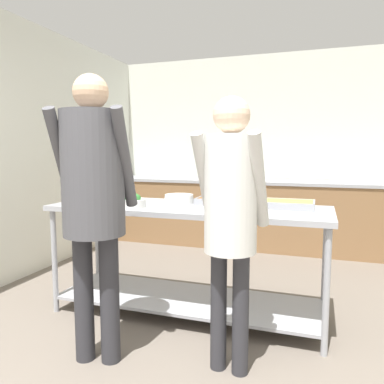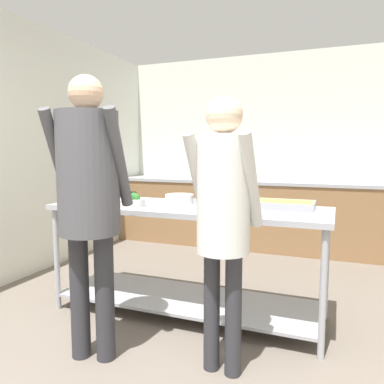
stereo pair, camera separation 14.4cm
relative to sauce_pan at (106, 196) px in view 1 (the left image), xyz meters
name	(u,v)px [view 1 (the left image)]	position (x,y,z in m)	size (l,w,h in m)	color
wall_rear	(254,150)	(0.82, 2.65, 0.39)	(4.09, 0.06, 2.65)	silver
wall_left	(34,150)	(-1.20, 0.52, 0.39)	(0.06, 4.40, 2.65)	silver
back_counter	(248,213)	(0.82, 2.28, -0.47)	(3.93, 0.65, 0.92)	olive
serving_counter	(188,241)	(0.74, -0.01, -0.34)	(2.18, 0.72, 0.88)	#9EA0A8
sauce_pan	(106,196)	(0.00, 0.00, 0.00)	(0.41, 0.27, 0.09)	#9EA0A8
broccoli_bowl	(132,201)	(0.35, -0.21, -0.01)	(0.22, 0.22, 0.11)	silver
plate_stack	(179,199)	(0.62, 0.12, -0.02)	(0.25, 0.25, 0.07)	white
serving_tray_vegetables	(223,201)	(0.98, 0.18, -0.03)	(0.41, 0.30, 0.05)	#9EA0A8
serving_tray_roast	(283,204)	(1.46, 0.14, -0.03)	(0.47, 0.30, 0.05)	#9EA0A8
guest_serving_left	(93,189)	(0.43, -0.84, 0.16)	(0.52, 0.42, 1.77)	#2D2D33
guest_serving_right	(231,204)	(1.24, -0.68, 0.08)	(0.42, 0.34, 1.62)	#2D2D33
water_bottle	(244,172)	(0.73, 2.38, 0.08)	(0.07, 0.07, 0.22)	silver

